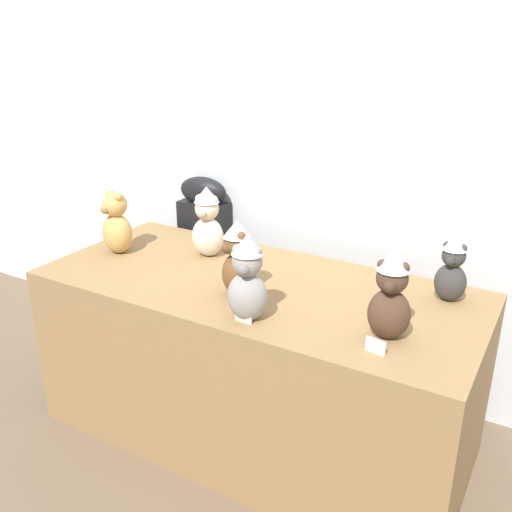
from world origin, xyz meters
TOP-DOWN VIEW (x-y plane):
  - ground_plane at (0.00, 0.00)m, footprint 10.00×10.00m
  - wall_back at (0.00, 0.91)m, footprint 7.00×0.08m
  - display_table at (0.00, 0.25)m, footprint 1.85×0.82m
  - instrument_case at (-0.64, 0.79)m, footprint 0.28×0.13m
  - teddy_bear_charcoal at (0.73, 0.49)m, footprint 0.13×0.11m
  - teddy_bear_cream at (-0.35, 0.41)m, footprint 0.17×0.15m
  - teddy_bear_chestnut at (-0.01, 0.12)m, footprint 0.18×0.17m
  - teddy_bear_honey at (-0.74, 0.23)m, footprint 0.18×0.17m
  - teddy_bear_cocoa at (0.62, 0.08)m, footprint 0.16×0.14m
  - teddy_bear_ash at (0.14, -0.04)m, footprint 0.18×0.16m
  - name_card_front_left at (0.14, -0.07)m, footprint 0.07×0.01m
  - name_card_front_middle at (0.62, -0.03)m, footprint 0.07×0.02m

SIDE VIEW (x-z plane):
  - ground_plane at x=0.00m, z-range 0.00..0.00m
  - display_table at x=0.00m, z-range 0.00..0.76m
  - instrument_case at x=-0.64m, z-range 0.00..1.02m
  - name_card_front_left at x=0.14m, z-range 0.76..0.81m
  - name_card_front_middle at x=0.62m, z-range 0.76..0.81m
  - teddy_bear_charcoal at x=0.73m, z-range 0.75..1.02m
  - teddy_bear_honey at x=-0.74m, z-range 0.75..1.05m
  - teddy_bear_chestnut at x=-0.01m, z-range 0.75..1.06m
  - teddy_bear_cocoa at x=0.62m, z-range 0.75..1.07m
  - teddy_bear_ash at x=0.14m, z-range 0.75..1.08m
  - teddy_bear_cream at x=-0.35m, z-range 0.75..1.08m
  - wall_back at x=0.00m, z-range 0.00..2.60m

